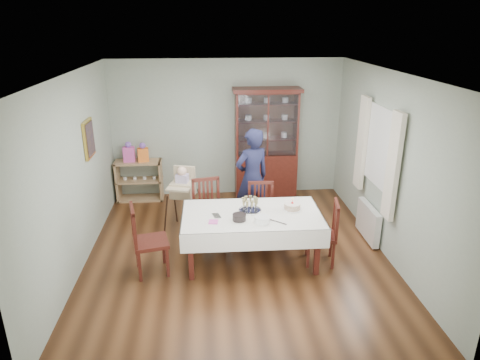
{
  "coord_description": "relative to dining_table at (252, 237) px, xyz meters",
  "views": [
    {
      "loc": [
        -0.42,
        -5.75,
        3.36
      ],
      "look_at": [
        0.07,
        0.2,
        1.13
      ],
      "focal_mm": 32.0,
      "sensor_mm": 36.0,
      "label": 1
    }
  ],
  "objects": [
    {
      "name": "woman",
      "position": [
        0.14,
        1.22,
        0.47
      ],
      "size": [
        0.74,
        0.63,
        1.72
      ],
      "primitive_type": "imported",
      "rotation": [
        0.0,
        0.0,
        3.56
      ],
      "color": "#161832",
      "rests_on": "floor"
    },
    {
      "name": "room_shell",
      "position": [
        -0.2,
        0.74,
        1.32
      ],
      "size": [
        5.0,
        5.0,
        5.0
      ],
      "color": "#9EAA99",
      "rests_on": "floor"
    },
    {
      "name": "floor",
      "position": [
        -0.2,
        0.21,
        -0.38
      ],
      "size": [
        5.0,
        5.0,
        0.0
      ],
      "primitive_type": "plane",
      "color": "#593319",
      "rests_on": "ground"
    },
    {
      "name": "chair_end_left",
      "position": [
        -1.45,
        -0.21,
        -0.08
      ],
      "size": [
        0.55,
        0.55,
        1.03
      ],
      "rotation": [
        0.0,
        0.0,
        1.79
      ],
      "color": "#491A12",
      "rests_on": "floor"
    },
    {
      "name": "gift_bag_orange",
      "position": [
        -1.84,
        2.47,
        0.58
      ],
      "size": [
        0.23,
        0.18,
        0.37
      ],
      "color": "orange",
      "rests_on": "sideboard"
    },
    {
      "name": "chair_end_right",
      "position": [
        1.01,
        -0.14,
        -0.1
      ],
      "size": [
        0.5,
        0.5,
        0.96
      ],
      "rotation": [
        0.0,
        0.0,
        -1.75
      ],
      "color": "#491A12",
      "rests_on": "floor"
    },
    {
      "name": "curtain_right",
      "position": [
        1.96,
        1.13,
        1.07
      ],
      "size": [
        0.07,
        0.3,
        1.55
      ],
      "primitive_type": "cube",
      "color": "silver",
      "rests_on": "room_shell"
    },
    {
      "name": "plate_stack_dark",
      "position": [
        -0.2,
        -0.2,
        0.42
      ],
      "size": [
        0.22,
        0.22,
        0.09
      ],
      "primitive_type": "cylinder",
      "rotation": [
        0.0,
        0.0,
        0.17
      ],
      "color": "black",
      "rests_on": "dining_table"
    },
    {
      "name": "champagne_tray",
      "position": [
        -0.02,
        0.09,
        0.44
      ],
      "size": [
        0.33,
        0.33,
        0.2
      ],
      "color": "silver",
      "rests_on": "dining_table"
    },
    {
      "name": "picture_frame",
      "position": [
        -2.42,
        1.01,
        1.27
      ],
      "size": [
        0.04,
        0.48,
        0.58
      ],
      "primitive_type": "cube",
      "color": "gold",
      "rests_on": "room_shell"
    },
    {
      "name": "cutlery",
      "position": [
        -0.55,
        -0.04,
        0.38
      ],
      "size": [
        0.16,
        0.2,
        0.01
      ],
      "primitive_type": null,
      "rotation": [
        0.0,
        0.0,
        0.25
      ],
      "color": "silver",
      "rests_on": "dining_table"
    },
    {
      "name": "high_chair",
      "position": [
        -1.04,
        1.16,
        0.05
      ],
      "size": [
        0.61,
        0.61,
        1.11
      ],
      "rotation": [
        0.0,
        0.0,
        -0.27
      ],
      "color": "black",
      "rests_on": "floor"
    },
    {
      "name": "napkin_stack",
      "position": [
        -0.56,
        -0.24,
        0.38
      ],
      "size": [
        0.14,
        0.14,
        0.02
      ],
      "primitive_type": "cube",
      "rotation": [
        0.0,
        0.0,
        -0.14
      ],
      "color": "#DF52AF",
      "rests_on": "dining_table"
    },
    {
      "name": "window",
      "position": [
        2.02,
        0.51,
        1.17
      ],
      "size": [
        0.04,
        1.02,
        1.22
      ],
      "primitive_type": "cube",
      "color": "white",
      "rests_on": "room_shell"
    },
    {
      "name": "cake_knife",
      "position": [
        0.32,
        -0.31,
        0.38
      ],
      "size": [
        0.24,
        0.21,
        0.01
      ],
      "primitive_type": "cube",
      "rotation": [
        0.0,
        0.0,
        -0.71
      ],
      "color": "silver",
      "rests_on": "dining_table"
    },
    {
      "name": "radiator",
      "position": [
        1.96,
        0.51,
        -0.08
      ],
      "size": [
        0.1,
        0.8,
        0.55
      ],
      "primitive_type": "cube",
      "color": "white",
      "rests_on": "floor"
    },
    {
      "name": "curtain_left",
      "position": [
        1.96,
        -0.11,
        1.07
      ],
      "size": [
        0.07,
        0.3,
        1.55
      ],
      "primitive_type": "cube",
      "color": "silver",
      "rests_on": "room_shell"
    },
    {
      "name": "birthday_cake",
      "position": [
        0.6,
        0.08,
        0.42
      ],
      "size": [
        0.27,
        0.27,
        0.19
      ],
      "color": "white",
      "rests_on": "dining_table"
    },
    {
      "name": "china_cabinet",
      "position": [
        0.55,
        2.47,
        0.74
      ],
      "size": [
        1.3,
        0.48,
        2.18
      ],
      "color": "#491A12",
      "rests_on": "floor"
    },
    {
      "name": "chair_far_right",
      "position": [
        0.22,
        0.6,
        -0.1
      ],
      "size": [
        0.44,
        0.44,
        0.95
      ],
      "rotation": [
        0.0,
        0.0,
        -0.04
      ],
      "color": "#491A12",
      "rests_on": "floor"
    },
    {
      "name": "gift_bag_pink",
      "position": [
        -2.11,
        2.47,
        0.59
      ],
      "size": [
        0.22,
        0.15,
        0.4
      ],
      "color": "#DF52AF",
      "rests_on": "sideboard"
    },
    {
      "name": "dining_table",
      "position": [
        0.0,
        0.0,
        0.0
      ],
      "size": [
        2.01,
        1.17,
        0.76
      ],
      "rotation": [
        0.0,
        0.0,
        -0.01
      ],
      "color": "#491A12",
      "rests_on": "floor"
    },
    {
      "name": "plate_stack_white",
      "position": [
        0.11,
        -0.3,
        0.42
      ],
      "size": [
        0.28,
        0.28,
        0.09
      ],
      "primitive_type": "cylinder",
      "rotation": [
        0.0,
        0.0,
        -0.4
      ],
      "color": "white",
      "rests_on": "dining_table"
    },
    {
      "name": "sideboard",
      "position": [
        -1.95,
        2.49,
        0.02
      ],
      "size": [
        0.9,
        0.38,
        0.8
      ],
      "color": "tan",
      "rests_on": "floor"
    },
    {
      "name": "chair_far_left",
      "position": [
        -0.62,
        0.6,
        -0.08
      ],
      "size": [
        0.54,
        0.54,
        1.03
      ],
      "rotation": [
        0.0,
        0.0,
        0.19
      ],
      "color": "#491A12",
      "rests_on": "floor"
    }
  ]
}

